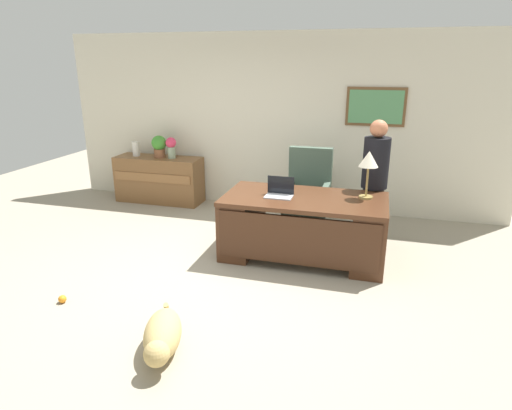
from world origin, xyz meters
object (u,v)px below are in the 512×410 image
potted_plant (159,145)px  dog_toy_ball (62,299)px  desk_lamp (369,162)px  person_standing (374,183)px  laptop (280,191)px  credenza (159,179)px  vase_empty (136,149)px  vase_with_flowers (171,146)px  desk (303,225)px  armchair (308,194)px  dog_lying (162,336)px

potted_plant → dog_toy_ball: 3.42m
desk_lamp → potted_plant: (-3.36, 1.36, -0.23)m
person_standing → laptop: bearing=-149.3°
credenza → vase_empty: 0.64m
credenza → desk_lamp: bearing=-21.8°
vase_with_flowers → vase_empty: size_ratio=1.41×
desk → credenza: size_ratio=1.31×
desk → person_standing: bearing=39.1°
armchair → potted_plant: size_ratio=3.15×
credenza → desk_lamp: size_ratio=2.61×
laptop → desk_lamp: size_ratio=0.58×
laptop → vase_with_flowers: bearing=144.2°
vase_empty → dog_lying: bearing=-57.7°
dog_lying → laptop: size_ratio=2.39×
laptop → armchair: bearing=79.4°
armchair → laptop: size_ratio=3.55×
credenza → potted_plant: bearing=2.1°
dog_lying → vase_with_flowers: (-1.68, 3.68, 0.80)m
potted_plant → dog_lying: bearing=-62.7°
armchair → vase_with_flowers: size_ratio=3.34×
vase_with_flowers → potted_plant: size_ratio=0.94×
armchair → desk_lamp: 1.31m
desk_lamp → vase_empty: size_ratio=2.31×
laptop → vase_empty: bearing=151.0°
vase_empty → dog_toy_ball: (1.01, -3.25, -0.84)m
credenza → vase_with_flowers: 0.63m
credenza → laptop: (2.42, -1.56, 0.43)m
person_standing → dog_toy_ball: bearing=-141.0°
laptop → dog_toy_ball: laptop is taller
laptop → vase_empty: 3.22m
armchair → desk_lamp: bearing=-44.6°
desk → dog_toy_ball: bearing=-141.0°
laptop → dog_toy_ball: 2.59m
dog_lying → desk_lamp: size_ratio=1.38×
person_standing → dog_lying: person_standing is taller
person_standing → dog_toy_ball: size_ratio=20.61×
vase_with_flowers → person_standing: bearing=-16.0°
armchair → person_standing: 1.00m
desk_lamp → vase_empty: desk_lamp is taller
credenza → person_standing: 3.63m
desk_lamp → vase_with_flowers: (-3.15, 1.36, -0.23)m
person_standing → potted_plant: 3.57m
person_standing → vase_with_flowers: (-3.23, 0.93, 0.13)m
armchair → laptop: (-0.18, -0.98, 0.31)m
laptop → vase_with_flowers: size_ratio=0.94×
desk → armchair: (-0.11, 0.98, 0.09)m
desk → dog_toy_ball: (-2.10, -1.69, -0.37)m
armchair → dog_lying: bearing=-102.2°
armchair → desk_lamp: (0.80, -0.79, 0.68)m
dog_lying → potted_plant: bearing=117.3°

